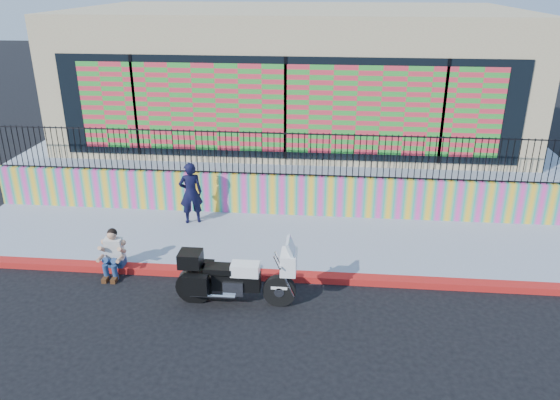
# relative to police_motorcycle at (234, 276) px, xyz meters

# --- Properties ---
(ground) EXTENTS (90.00, 90.00, 0.00)m
(ground) POSITION_rel_police_motorcycle_xyz_m (0.58, 1.04, -0.63)
(ground) COLOR black
(ground) RESTS_ON ground
(red_curb) EXTENTS (16.00, 0.30, 0.15)m
(red_curb) POSITION_rel_police_motorcycle_xyz_m (0.58, 1.04, -0.55)
(red_curb) COLOR #B5280C
(red_curb) RESTS_ON ground
(sidewalk) EXTENTS (16.00, 3.00, 0.15)m
(sidewalk) POSITION_rel_police_motorcycle_xyz_m (0.58, 2.69, -0.55)
(sidewalk) COLOR gray
(sidewalk) RESTS_ON ground
(mural_wall) EXTENTS (16.00, 0.20, 1.10)m
(mural_wall) POSITION_rel_police_motorcycle_xyz_m (0.58, 4.29, 0.07)
(mural_wall) COLOR #E73DA3
(mural_wall) RESTS_ON sidewalk
(metal_fence) EXTENTS (15.80, 0.04, 1.20)m
(metal_fence) POSITION_rel_police_motorcycle_xyz_m (0.58, 4.29, 1.22)
(metal_fence) COLOR black
(metal_fence) RESTS_ON mural_wall
(elevated_platform) EXTENTS (16.00, 10.00, 1.25)m
(elevated_platform) POSITION_rel_police_motorcycle_xyz_m (0.58, 9.39, -0.00)
(elevated_platform) COLOR gray
(elevated_platform) RESTS_ON ground
(storefront_building) EXTENTS (14.00, 8.06, 4.00)m
(storefront_building) POSITION_rel_police_motorcycle_xyz_m (0.58, 9.17, 2.62)
(storefront_building) COLOR tan
(storefront_building) RESTS_ON elevated_platform
(police_motorcycle) EXTENTS (2.41, 0.80, 1.50)m
(police_motorcycle) POSITION_rel_police_motorcycle_xyz_m (0.00, 0.00, 0.00)
(police_motorcycle) COLOR black
(police_motorcycle) RESTS_ON ground
(police_officer) EXTENTS (0.70, 0.58, 1.65)m
(police_officer) POSITION_rel_police_motorcycle_xyz_m (-1.74, 3.49, 0.35)
(police_officer) COLOR black
(police_officer) RESTS_ON sidewalk
(seated_man) EXTENTS (0.54, 0.71, 1.06)m
(seated_man) POSITION_rel_police_motorcycle_xyz_m (-2.87, 0.83, -0.18)
(seated_man) COLOR navy
(seated_man) RESTS_ON ground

